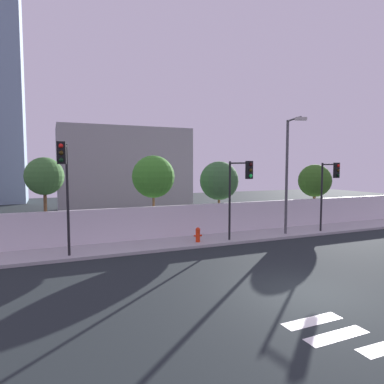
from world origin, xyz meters
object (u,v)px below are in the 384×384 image
at_px(roadside_tree_leftmost, 44,177).
at_px(roadside_tree_midleft, 153,177).
at_px(traffic_light_left, 65,175).
at_px(roadside_tree_midright, 219,181).
at_px(traffic_light_center, 240,183).
at_px(fire_hydrant, 198,234).
at_px(traffic_light_right, 330,182).
at_px(street_lamp_curbside, 289,167).
at_px(roadside_tree_rightmost, 315,181).

relative_size(roadside_tree_leftmost, roadside_tree_midleft, 0.97).
bearing_deg(traffic_light_left, roadside_tree_midright, 21.30).
bearing_deg(traffic_light_center, fire_hydrant, 150.47).
xyz_separation_m(fire_hydrant, roadside_tree_midleft, (-1.66, 2.61, 3.00)).
distance_m(traffic_light_left, roadside_tree_midleft, 6.11).
relative_size(traffic_light_right, street_lamp_curbside, 0.63).
bearing_deg(roadside_tree_leftmost, fire_hydrant, -19.39).
bearing_deg(traffic_light_center, roadside_tree_leftmost, 158.39).
height_order(traffic_light_left, roadside_tree_midright, traffic_light_left).
relative_size(traffic_light_left, traffic_light_right, 1.18).
relative_size(fire_hydrant, roadside_tree_midright, 0.17).
distance_m(traffic_light_left, roadside_tree_leftmost, 3.69).
distance_m(street_lamp_curbside, roadside_tree_midright, 4.28).
bearing_deg(roadside_tree_midleft, roadside_tree_rightmost, 0.00).
distance_m(traffic_light_left, traffic_light_center, 8.53).
bearing_deg(traffic_light_center, street_lamp_curbside, 12.73).
bearing_deg(roadside_tree_midleft, roadside_tree_midright, 0.00).
bearing_deg(traffic_light_right, street_lamp_curbside, 168.59).
height_order(traffic_light_center, roadside_tree_leftmost, roadside_tree_leftmost).
height_order(roadside_tree_leftmost, roadside_tree_midleft, roadside_tree_midleft).
xyz_separation_m(traffic_light_left, fire_hydrant, (6.59, 0.98, -3.24)).
bearing_deg(roadside_tree_midright, traffic_light_left, -158.70).
xyz_separation_m(street_lamp_curbside, roadside_tree_leftmost, (-13.12, 2.85, -0.47)).
bearing_deg(fire_hydrant, roadside_tree_rightmost, 14.16).
bearing_deg(roadside_tree_midleft, roadside_tree_leftmost, 180.00).
distance_m(fire_hydrant, roadside_tree_leftmost, 8.46).
distance_m(traffic_light_right, roadside_tree_leftmost, 16.16).
relative_size(traffic_light_left, street_lamp_curbside, 0.75).
bearing_deg(roadside_tree_rightmost, roadside_tree_midright, 180.00).
bearing_deg(roadside_tree_rightmost, traffic_light_center, -156.31).
bearing_deg(street_lamp_curbside, fire_hydrant, 177.61).
distance_m(street_lamp_curbside, roadside_tree_midleft, 7.91).
height_order(traffic_light_right, roadside_tree_midright, roadside_tree_midright).
bearing_deg(fire_hydrant, traffic_light_left, -171.57).
height_order(traffic_light_center, roadside_tree_midright, roadside_tree_midright).
relative_size(roadside_tree_leftmost, roadside_tree_midright, 1.03).
bearing_deg(traffic_light_left, roadside_tree_midleft, 36.04).
distance_m(traffic_light_left, roadside_tree_rightmost, 17.35).
bearing_deg(roadside_tree_leftmost, roadside_tree_midleft, 0.00).
height_order(traffic_light_center, traffic_light_right, traffic_light_center).
relative_size(traffic_light_center, roadside_tree_leftmost, 0.92).
relative_size(traffic_light_right, roadside_tree_leftmost, 0.91).
distance_m(fire_hydrant, roadside_tree_midleft, 4.31).
xyz_separation_m(traffic_light_center, traffic_light_right, (6.44, 0.31, -0.06)).
xyz_separation_m(traffic_light_center, roadside_tree_midright, (0.70, 3.70, -0.05)).
xyz_separation_m(traffic_light_left, traffic_light_right, (14.96, 0.20, -0.55)).
bearing_deg(traffic_light_left, fire_hydrant, 8.43).
bearing_deg(traffic_light_left, traffic_light_center, -0.75).
bearing_deg(traffic_light_left, roadside_tree_rightmost, 11.96).
distance_m(street_lamp_curbside, fire_hydrant, 6.72).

